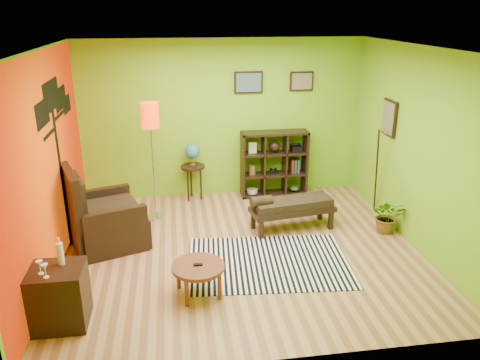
{
  "coord_description": "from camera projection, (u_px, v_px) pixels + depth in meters",
  "views": [
    {
      "loc": [
        -0.89,
        -5.87,
        3.27
      ],
      "look_at": [
        -0.02,
        0.07,
        1.05
      ],
      "focal_mm": 35.0,
      "sensor_mm": 36.0,
      "label": 1
    }
  ],
  "objects": [
    {
      "name": "side_cabinet",
      "position": [
        59.0,
        296.0,
        5.04
      ],
      "size": [
        0.57,
        0.52,
        0.99
      ],
      "color": "black",
      "rests_on": "ground"
    },
    {
      "name": "ground",
      "position": [
        242.0,
        250.0,
        6.7
      ],
      "size": [
        5.0,
        5.0,
        0.0
      ],
      "primitive_type": "plane",
      "color": "tan",
      "rests_on": "ground"
    },
    {
      "name": "bench",
      "position": [
        290.0,
        206.0,
        7.22
      ],
      "size": [
        1.36,
        0.66,
        0.61
      ],
      "color": "black",
      "rests_on": "ground"
    },
    {
      "name": "coffee_table",
      "position": [
        198.0,
        269.0,
        5.58
      ],
      "size": [
        0.63,
        0.63,
        0.41
      ],
      "color": "brown",
      "rests_on": "ground"
    },
    {
      "name": "zebra_rug",
      "position": [
        268.0,
        262.0,
        6.38
      ],
      "size": [
        2.29,
        1.67,
        0.01
      ],
      "primitive_type": "cube",
      "rotation": [
        0.0,
        0.0,
        -0.08
      ],
      "color": "white",
      "rests_on": "ground"
    },
    {
      "name": "armchair",
      "position": [
        103.0,
        221.0,
        6.75
      ],
      "size": [
        1.26,
        1.24,
        1.21
      ],
      "color": "black",
      "rests_on": "ground"
    },
    {
      "name": "floor_lamp",
      "position": [
        151.0,
        126.0,
        7.23
      ],
      "size": [
        0.29,
        0.29,
        1.91
      ],
      "color": "silver",
      "rests_on": "ground"
    },
    {
      "name": "room_shell",
      "position": [
        235.0,
        128.0,
        6.08
      ],
      "size": [
        5.04,
        4.54,
        2.82
      ],
      "color": "#78B819",
      "rests_on": "ground"
    },
    {
      "name": "cube_shelf",
      "position": [
        275.0,
        164.0,
        8.51
      ],
      "size": [
        1.2,
        0.35,
        1.2
      ],
      "color": "black",
      "rests_on": "ground"
    },
    {
      "name": "potted_plant",
      "position": [
        387.0,
        219.0,
        7.18
      ],
      "size": [
        0.64,
        0.68,
        0.42
      ],
      "primitive_type": "imported",
      "rotation": [
        0.0,
        0.0,
        -0.36
      ],
      "color": "#26661E",
      "rests_on": "ground"
    },
    {
      "name": "globe_table",
      "position": [
        192.0,
        158.0,
        8.23
      ],
      "size": [
        0.43,
        0.43,
        1.04
      ],
      "color": "black",
      "rests_on": "ground"
    }
  ]
}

